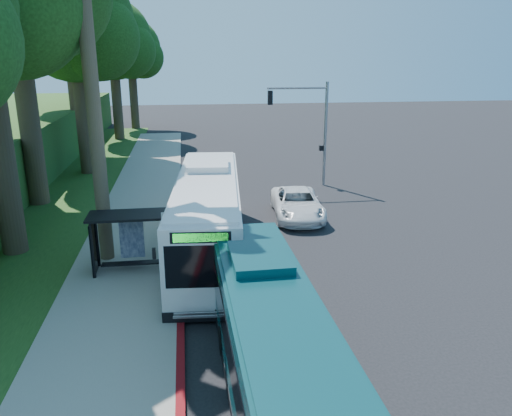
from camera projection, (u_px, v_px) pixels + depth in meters
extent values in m
plane|color=black|center=(283.00, 239.00, 24.59)|extent=(140.00, 140.00, 0.00)
cube|color=gray|center=(132.00, 245.00, 23.58)|extent=(4.50, 70.00, 0.12)
cube|color=maroon|center=(181.00, 278.00, 20.11)|extent=(0.25, 30.00, 0.13)
cube|color=#234719|center=(35.00, 218.00, 27.55)|extent=(8.00, 70.00, 0.06)
cube|color=black|center=(128.00, 215.00, 20.06)|extent=(3.20, 1.50, 0.10)
cube|color=black|center=(94.00, 247.00, 20.25)|extent=(0.06, 1.30, 2.20)
cube|color=navy|center=(132.00, 238.00, 21.10)|extent=(1.00, 0.12, 1.70)
cube|color=black|center=(132.00, 263.00, 20.57)|extent=(2.40, 0.40, 0.06)
cube|color=black|center=(98.00, 242.00, 20.83)|extent=(0.08, 0.08, 2.40)
cube|color=black|center=(165.00, 239.00, 21.20)|extent=(0.08, 0.08, 2.40)
cube|color=black|center=(93.00, 253.00, 19.69)|extent=(0.08, 0.08, 2.40)
cube|color=black|center=(165.00, 249.00, 20.07)|extent=(0.08, 0.08, 2.40)
cylinder|color=gray|center=(168.00, 255.00, 18.68)|extent=(0.06, 0.06, 3.00)
cube|color=white|center=(166.00, 220.00, 18.27)|extent=(0.35, 0.04, 0.55)
cylinder|color=gray|center=(325.00, 135.00, 33.66)|extent=(0.20, 0.20, 7.00)
cylinder|color=gray|center=(297.00, 88.00, 32.48)|extent=(4.00, 0.14, 0.14)
cube|color=black|center=(270.00, 98.00, 32.41)|extent=(0.30, 0.30, 0.90)
cube|color=black|center=(321.00, 148.00, 33.89)|extent=(0.25, 0.25, 0.35)
cylinder|color=#4C3F2D|center=(94.00, 111.00, 20.14)|extent=(0.60, 0.60, 13.00)
sphere|color=black|center=(11.00, 5.00, 18.88)|extent=(5.60, 5.60, 5.60)
cylinder|color=#382B1E|center=(27.00, 104.00, 28.57)|extent=(1.18, 1.18, 11.90)
cylinder|color=#382B1E|center=(82.00, 108.00, 36.65)|extent=(1.06, 1.06, 9.80)
sphere|color=black|center=(73.00, 21.00, 34.88)|extent=(8.40, 8.40, 8.40)
sphere|color=black|center=(97.00, 38.00, 34.24)|extent=(5.88, 5.88, 5.88)
sphere|color=black|center=(58.00, 35.00, 36.32)|extent=(5.46, 5.46, 5.46)
cylinder|color=#382B1E|center=(75.00, 91.00, 43.74)|extent=(1.14, 1.14, 11.20)
sphere|color=black|center=(66.00, 7.00, 41.71)|extent=(9.60, 9.60, 9.60)
sphere|color=black|center=(88.00, 23.00, 40.99)|extent=(6.72, 6.72, 6.72)
sphere|color=black|center=(52.00, 20.00, 43.36)|extent=(6.24, 6.24, 6.24)
cylinder|color=#382B1E|center=(116.00, 96.00, 51.96)|extent=(1.02, 1.02, 9.10)
sphere|color=black|center=(112.00, 39.00, 50.31)|extent=(8.00, 8.00, 8.00)
sphere|color=black|center=(128.00, 50.00, 49.70)|extent=(5.60, 5.60, 5.60)
sphere|color=black|center=(100.00, 48.00, 51.67)|extent=(5.20, 5.20, 5.20)
cylinder|color=#382B1E|center=(133.00, 94.00, 59.76)|extent=(0.98, 0.98, 8.40)
sphere|color=black|center=(130.00, 48.00, 58.24)|extent=(7.00, 7.00, 7.00)
sphere|color=black|center=(142.00, 57.00, 57.72)|extent=(4.90, 4.90, 4.90)
sphere|color=black|center=(121.00, 55.00, 59.45)|extent=(4.55, 4.55, 4.55)
cube|color=silver|center=(208.00, 214.00, 22.27)|extent=(3.73, 12.91, 3.03)
cube|color=black|center=(209.00, 246.00, 22.73)|extent=(3.77, 12.98, 0.37)
cube|color=black|center=(208.00, 204.00, 22.69)|extent=(3.57, 10.13, 1.17)
cube|color=black|center=(202.00, 266.00, 16.17)|extent=(2.38, 0.32, 1.49)
cube|color=black|center=(211.00, 174.00, 28.19)|extent=(2.17, 0.30, 1.06)
cube|color=#19E533|center=(201.00, 237.00, 15.87)|extent=(1.76, 0.25, 0.30)
cube|color=silver|center=(207.00, 180.00, 21.81)|extent=(3.47, 12.26, 0.13)
cube|color=silver|center=(208.00, 165.00, 23.78)|extent=(2.10, 2.80, 0.37)
cylinder|color=black|center=(173.00, 282.00, 18.71)|extent=(0.40, 1.08, 1.06)
cylinder|color=black|center=(238.00, 280.00, 18.85)|extent=(0.40, 1.08, 1.06)
cylinder|color=black|center=(189.00, 211.00, 27.21)|extent=(0.40, 1.08, 1.06)
cylinder|color=black|center=(234.00, 210.00, 27.35)|extent=(0.40, 1.08, 1.06)
cube|color=#0A363C|center=(271.00, 339.00, 12.97)|extent=(2.48, 10.96, 2.59)
cube|color=black|center=(270.00, 383.00, 13.36)|extent=(2.50, 11.01, 0.32)
cube|color=black|center=(268.00, 321.00, 13.32)|extent=(2.50, 8.56, 1.00)
cube|color=black|center=(243.00, 251.00, 17.99)|extent=(1.86, 0.14, 0.91)
cube|color=#0A363C|center=(271.00, 292.00, 12.57)|extent=(2.29, 10.41, 0.11)
cube|color=#0A363C|center=(260.00, 259.00, 14.25)|extent=(1.66, 2.30, 0.32)
cylinder|color=black|center=(218.00, 306.00, 17.07)|extent=(0.29, 0.91, 0.91)
cylinder|color=black|center=(278.00, 301.00, 17.39)|extent=(0.29, 0.91, 0.91)
imported|color=white|center=(297.00, 204.00, 27.63)|extent=(3.03, 5.77, 1.55)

